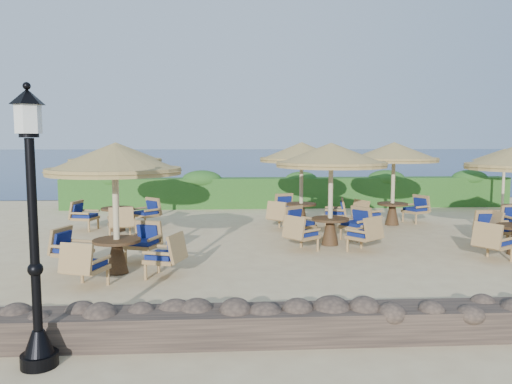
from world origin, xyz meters
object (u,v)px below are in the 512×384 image
(lamp_post, at_px, (34,240))
(extra_parasol, at_px, (505,155))
(cafe_set_1, at_px, (331,174))
(cafe_set_3, at_px, (116,168))
(cafe_set_0, at_px, (115,186))
(cafe_set_5, at_px, (394,162))
(cafe_set_4, at_px, (302,167))

(lamp_post, bearing_deg, extra_parasol, 43.60)
(extra_parasol, xyz_separation_m, cafe_set_1, (-7.64, -5.30, -0.33))
(lamp_post, xyz_separation_m, cafe_set_3, (-0.98, 9.05, 0.34))
(lamp_post, distance_m, cafe_set_1, 8.34)
(lamp_post, bearing_deg, cafe_set_0, 89.57)
(cafe_set_0, height_order, cafe_set_5, same)
(cafe_set_0, xyz_separation_m, cafe_set_3, (-1.01, 4.82, 0.09))
(extra_parasol, xyz_separation_m, cafe_set_0, (-12.57, -7.77, -0.37))
(cafe_set_5, bearing_deg, cafe_set_0, -144.53)
(cafe_set_1, bearing_deg, cafe_set_3, 158.42)
(extra_parasol, bearing_deg, cafe_set_4, -164.08)
(cafe_set_1, bearing_deg, cafe_set_4, 95.64)
(cafe_set_0, bearing_deg, cafe_set_4, 49.98)
(cafe_set_0, relative_size, cafe_set_5, 1.02)
(cafe_set_3, bearing_deg, cafe_set_5, 3.75)
(cafe_set_4, height_order, cafe_set_5, same)
(cafe_set_3, distance_m, cafe_set_4, 5.68)
(lamp_post, height_order, cafe_set_0, lamp_post)
(cafe_set_3, distance_m, cafe_set_5, 8.59)
(cafe_set_1, relative_size, cafe_set_3, 1.02)
(extra_parasol, relative_size, cafe_set_3, 0.86)
(lamp_post, distance_m, extra_parasol, 17.41)
(cafe_set_4, xyz_separation_m, cafe_set_5, (2.93, -0.12, 0.13))
(cafe_set_0, relative_size, cafe_set_3, 1.02)
(lamp_post, bearing_deg, cafe_set_1, 53.50)
(cafe_set_3, xyz_separation_m, cafe_set_4, (5.64, 0.69, -0.01))
(cafe_set_3, height_order, cafe_set_4, same)
(cafe_set_4, bearing_deg, cafe_set_1, -84.36)
(lamp_post, height_order, cafe_set_1, lamp_post)
(lamp_post, xyz_separation_m, extra_parasol, (12.60, 12.00, 0.62))
(extra_parasol, height_order, cafe_set_3, cafe_set_3)
(cafe_set_3, xyz_separation_m, cafe_set_5, (8.57, 0.56, 0.12))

